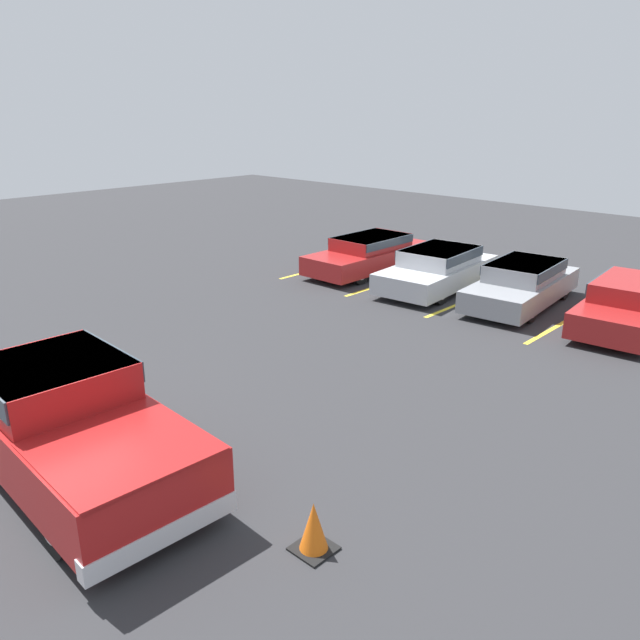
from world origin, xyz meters
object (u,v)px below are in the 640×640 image
object	(u,v)px
parked_sedan_a	(370,253)
traffic_cone	(314,528)
pickup_truck	(66,421)
wheel_stop_curb	(509,268)
parked_sedan_b	(438,267)
parked_sedan_d	(630,303)
parked_sedan_c	(522,282)

from	to	relation	value
parked_sedan_a	traffic_cone	distance (m)	13.85
pickup_truck	parked_sedan_a	size ratio (longest dim) A/B	1.16
traffic_cone	wheel_stop_curb	bearing A→B (deg)	108.87
parked_sedan_b	parked_sedan_d	world-z (taller)	parked_sedan_b
parked_sedan_c	parked_sedan_d	bearing A→B (deg)	84.55
parked_sedan_a	wheel_stop_curb	distance (m)	4.74
parked_sedan_c	parked_sedan_b	bearing A→B (deg)	-89.56
pickup_truck	wheel_stop_curb	distance (m)	15.79
parked_sedan_c	parked_sedan_d	world-z (taller)	parked_sedan_d
parked_sedan_c	wheel_stop_curb	size ratio (longest dim) A/B	2.45
parked_sedan_d	wheel_stop_curb	world-z (taller)	parked_sedan_d
parked_sedan_a	parked_sedan_c	size ratio (longest dim) A/B	1.03
parked_sedan_d	traffic_cone	world-z (taller)	parked_sedan_d
parked_sedan_b	parked_sedan_d	size ratio (longest dim) A/B	1.03
parked_sedan_d	traffic_cone	bearing A→B (deg)	-4.58
traffic_cone	wheel_stop_curb	xyz separation A→B (m)	(-4.95, 14.48, -0.24)
traffic_cone	wheel_stop_curb	world-z (taller)	traffic_cone
parked_sedan_b	wheel_stop_curb	distance (m)	3.64
parked_sedan_a	parked_sedan_b	size ratio (longest dim) A/B	1.03
parked_sedan_c	traffic_cone	size ratio (longest dim) A/B	6.88
pickup_truck	parked_sedan_d	distance (m)	12.99
parked_sedan_b	parked_sedan_d	xyz separation A→B (m)	(5.38, 0.26, -0.00)
pickup_truck	wheel_stop_curb	world-z (taller)	pickup_truck
parked_sedan_b	wheel_stop_curb	xyz separation A→B (m)	(0.51, 3.56, -0.59)
parked_sedan_d	wheel_stop_curb	bearing A→B (deg)	-129.01
parked_sedan_a	parked_sedan_c	world-z (taller)	parked_sedan_c
pickup_truck	parked_sedan_b	world-z (taller)	pickup_truck
parked_sedan_b	parked_sedan_d	distance (m)	5.39
parked_sedan_a	wheel_stop_curb	xyz separation A→B (m)	(3.30, 3.36, -0.57)
parked_sedan_a	parked_sedan_c	distance (m)	5.35
parked_sedan_b	traffic_cone	distance (m)	12.21
parked_sedan_c	parked_sedan_a	bearing A→B (deg)	-94.76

